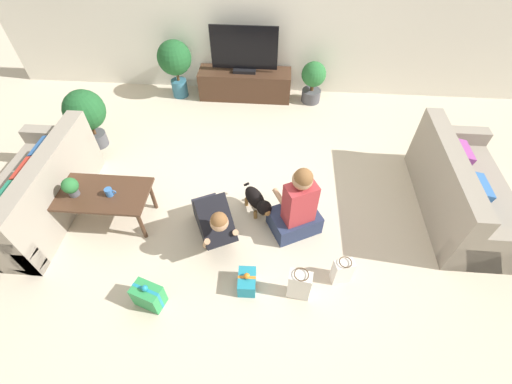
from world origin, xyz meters
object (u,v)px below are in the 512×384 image
potted_plant_back_left (175,61)px  gift_box_a (148,296)px  sofa_left (38,193)px  coffee_table (101,196)px  gift_bag_b (342,271)px  tv_console (245,84)px  sofa_right (461,192)px  potted_plant_back_right (313,80)px  dog (257,201)px  gift_box_b (247,282)px  mug (109,192)px  person_kneeling (213,220)px  tabletop_plant (70,187)px  tv (244,52)px  person_sitting (297,209)px  gift_bag_a (299,285)px  potted_plant_corner_left (86,113)px

potted_plant_back_left → gift_box_a: size_ratio=2.90×
sofa_left → coffee_table: (0.81, -0.09, 0.11)m
gift_bag_b → tv_console: bearing=111.4°
sofa_right → potted_plant_back_right: size_ratio=2.60×
dog → tv_console: bearing=65.4°
sofa_right → gift_box_b: 2.66m
sofa_left → mug: size_ratio=14.49×
person_kneeling → tabletop_plant: person_kneeling is taller
tv → person_sitting: bearing=-72.9°
potted_plant_back_right → coffee_table: bearing=-132.0°
gift_bag_b → mug: bearing=167.2°
tv → mug: bearing=-113.3°
dog → gift_box_a: size_ratio=1.56×
tv → potted_plant_back_left: size_ratio=1.10×
sofa_left → person_sitting: person_sitting is taller
dog → gift_box_a: (-0.95, -1.18, -0.09)m
coffee_table → gift_box_a: bearing=-52.3°
potted_plant_back_right → gift_box_b: bearing=-102.2°
person_kneeling → gift_box_b: bearing=-79.9°
gift_bag_a → person_kneeling: bearing=146.7°
tv_console → gift_bag_a: tv_console is taller
person_kneeling → gift_bag_b: bearing=-42.7°
potted_plant_back_left → gift_bag_b: bearing=-53.7°
sofa_left → person_kneeling: 2.09m
sofa_left → person_sitting: size_ratio=1.80×
potted_plant_back_left → tabletop_plant: 2.74m
tv → gift_bag_b: 3.59m
tv_console → gift_bag_a: size_ratio=3.71×
tv_console → gift_bag_b: 3.53m
dog → potted_plant_back_right: bearing=40.6°
coffee_table → mug: 0.17m
gift_bag_a → potted_plant_corner_left: bearing=143.8°
potted_plant_back_right → person_kneeling: bearing=-111.9°
potted_plant_back_right → mug: size_ratio=5.57×
tv_console → gift_box_b: size_ratio=5.77×
gift_box_b → gift_bag_b: size_ratio=0.76×
potted_plant_back_left → dog: size_ratio=1.86×
dog → gift_box_a: 1.52m
potted_plant_back_left → gift_box_b: size_ratio=3.62×
gift_bag_b → dog: bearing=138.5°
potted_plant_corner_left → gift_box_b: 3.13m
dog → mug: mug is taller
gift_box_a → dog: bearing=51.3°
sofa_right → tv: size_ratio=1.70×
tabletop_plant → gift_bag_b: bearing=-10.7°
gift_box_b → gift_bag_a: bearing=-5.0°
person_kneeling → tabletop_plant: size_ratio=3.71×
potted_plant_back_right → tabletop_plant: tabletop_plant is taller
potted_plant_back_right → person_sitting: bearing=-95.6°
tv_console → mug: (-1.18, -2.73, 0.28)m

